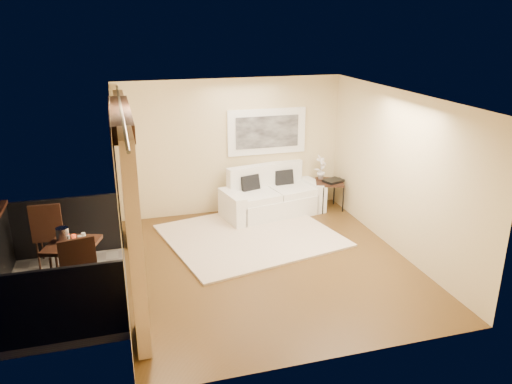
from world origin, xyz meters
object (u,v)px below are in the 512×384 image
object	(u,v)px
bistro_table	(72,249)
sofa	(271,197)
side_table	(329,184)
orchid	(321,167)
balcony_chair_far	(48,229)
balcony_chair_near	(81,273)
ice_bucket	(63,234)

from	to	relation	value
bistro_table	sofa	bearing A→B (deg)	30.89
side_table	orchid	distance (m)	0.38
side_table	balcony_chair_far	size ratio (longest dim) A/B	0.66
balcony_chair_near	sofa	bearing A→B (deg)	27.22
side_table	balcony_chair_far	world-z (taller)	balcony_chair_far
orchid	balcony_chair_far	bearing A→B (deg)	-166.02
bistro_table	balcony_chair_near	xyz separation A→B (m)	(0.13, -0.65, -0.07)
sofa	ice_bucket	size ratio (longest dim) A/B	10.84
sofa	bistro_table	world-z (taller)	sofa
side_table	ice_bucket	size ratio (longest dim) A/B	3.58
orchid	sofa	bearing A→B (deg)	-175.69
sofa	side_table	distance (m)	1.25
side_table	balcony_chair_near	world-z (taller)	balcony_chair_near
bistro_table	balcony_chair_near	distance (m)	0.67
orchid	balcony_chair_near	size ratio (longest dim) A/B	0.47
sofa	bistro_table	size ratio (longest dim) A/B	2.57
bistro_table	side_table	bearing A→B (deg)	23.23
bistro_table	balcony_chair_far	distance (m)	1.07
sofa	balcony_chair_far	bearing A→B (deg)	-174.91
side_table	orchid	size ratio (longest dim) A/B	1.39
balcony_chair_far	orchid	bearing A→B (deg)	-163.94
side_table	ice_bucket	xyz separation A→B (m)	(-4.99, -1.97, 0.33)
ice_bucket	side_table	bearing A→B (deg)	21.52
bistro_table	balcony_chair_far	world-z (taller)	balcony_chair_far
bistro_table	balcony_chair_near	bearing A→B (deg)	-78.57
bistro_table	balcony_chair_far	xyz separation A→B (m)	(-0.42, 0.98, -0.06)
sofa	bistro_table	bearing A→B (deg)	-160.50
sofa	side_table	size ratio (longest dim) A/B	3.03
bistro_table	ice_bucket	xyz separation A→B (m)	(-0.12, 0.12, 0.18)
side_table	balcony_chair_near	size ratio (longest dim) A/B	0.66
balcony_chair_far	sofa	bearing A→B (deg)	-161.44
balcony_chair_far	ice_bucket	distance (m)	0.94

